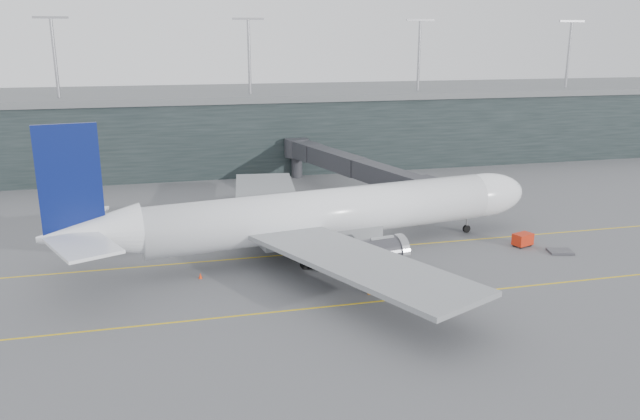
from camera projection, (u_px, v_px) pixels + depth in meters
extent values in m
plane|color=#56565B|center=(265.00, 246.00, 79.66)|extent=(320.00, 320.00, 0.00)
cube|color=yellow|center=(271.00, 256.00, 75.91)|extent=(160.00, 0.25, 0.02)
cube|color=yellow|center=(298.00, 310.00, 60.94)|extent=(160.00, 0.25, 0.02)
cube|color=yellow|center=(277.00, 204.00, 99.53)|extent=(0.25, 60.00, 0.02)
cube|color=black|center=(222.00, 129.00, 132.08)|extent=(240.00, 35.00, 14.00)
cube|color=slate|center=(220.00, 93.00, 130.06)|extent=(240.00, 36.00, 1.20)
cylinder|color=#9E9EA3|center=(55.00, 59.00, 111.80)|extent=(0.60, 0.60, 14.00)
cylinder|color=#9E9EA3|center=(249.00, 58.00, 119.89)|extent=(0.60, 0.60, 14.00)
cylinder|color=#9E9EA3|center=(419.00, 57.00, 127.98)|extent=(0.60, 0.60, 14.00)
cylinder|color=#9E9EA3|center=(568.00, 56.00, 136.06)|extent=(0.60, 0.60, 14.00)
cylinder|color=white|center=(326.00, 213.00, 76.02)|extent=(44.19, 12.76, 5.90)
ellipsoid|color=white|center=(483.00, 195.00, 84.79)|extent=(13.18, 7.79, 5.90)
cone|color=white|center=(90.00, 234.00, 65.63)|extent=(11.24, 7.25, 5.67)
cube|color=gray|center=(319.00, 232.00, 76.27)|extent=(15.80, 7.11, 1.90)
cube|color=black|center=(505.00, 186.00, 85.90)|extent=(2.52, 3.15, 0.76)
cube|color=gray|center=(359.00, 262.00, 62.10)|extent=(19.47, 28.64, 0.52)
cylinder|color=#3C3C42|center=(374.00, 254.00, 69.39)|extent=(7.11, 4.34, 3.33)
cube|color=gray|center=(266.00, 196.00, 88.30)|extent=(11.83, 28.44, 0.52)
cylinder|color=#3C3C42|center=(313.00, 213.00, 85.45)|extent=(7.11, 4.34, 3.33)
cube|color=#0A1656|center=(70.00, 180.00, 63.50)|extent=(6.19, 1.45, 11.43)
cube|color=white|center=(83.00, 246.00, 60.50)|extent=(8.28, 9.96, 0.33)
cube|color=white|center=(78.00, 218.00, 69.80)|extent=(6.09, 9.06, 0.33)
cylinder|color=black|center=(467.00, 229.00, 85.10)|extent=(1.09, 0.54, 1.05)
cylinder|color=#9E9EA3|center=(467.00, 224.00, 84.91)|extent=(0.29, 0.29, 2.48)
cylinder|color=black|center=(312.00, 263.00, 71.71)|extent=(1.30, 0.67, 1.24)
cylinder|color=black|center=(285.00, 241.00, 79.82)|extent=(1.30, 0.67, 1.24)
cube|color=#2F2F34|center=(425.00, 190.00, 84.92)|extent=(4.58, 4.91, 3.19)
cube|color=#2F2F34|center=(385.00, 177.00, 92.90)|extent=(6.59, 15.04, 2.85)
cube|color=#2F2F34|center=(335.00, 160.00, 105.40)|extent=(6.87, 15.11, 2.96)
cube|color=#2F2F34|center=(296.00, 147.00, 117.89)|extent=(7.14, 15.19, 3.08)
cylinder|color=#9E9EA3|center=(382.00, 199.00, 94.51)|extent=(0.57, 0.57, 4.33)
cube|color=#3C3C42|center=(382.00, 210.00, 94.98)|extent=(2.64, 2.24, 0.80)
cylinder|color=#2F2F34|center=(346.00, 144.00, 121.22)|extent=(4.56, 4.56, 3.42)
cylinder|color=#2F2F34|center=(346.00, 163.00, 122.19)|extent=(2.05, 2.05, 4.10)
cube|color=red|center=(523.00, 239.00, 79.36)|extent=(2.83, 2.27, 1.45)
cylinder|color=black|center=(521.00, 247.00, 78.63)|extent=(0.48, 0.30, 0.45)
cylinder|color=black|center=(530.00, 244.00, 79.56)|extent=(0.48, 0.30, 0.45)
cylinder|color=black|center=(514.00, 244.00, 79.54)|extent=(0.48, 0.30, 0.45)
cylinder|color=black|center=(523.00, 242.00, 80.47)|extent=(0.48, 0.30, 0.45)
cube|color=#3D3D42|center=(560.00, 251.00, 77.11)|extent=(3.30, 2.88, 0.28)
cube|color=#3C3C42|center=(224.00, 223.00, 88.87)|extent=(1.99, 1.70, 0.18)
cube|color=silver|center=(224.00, 218.00, 88.65)|extent=(1.63, 1.55, 1.34)
cube|color=#263895|center=(223.00, 213.00, 88.47)|extent=(1.68, 1.60, 0.07)
cube|color=#3C3C42|center=(228.00, 224.00, 88.79)|extent=(1.94, 1.64, 0.18)
cube|color=#B6BCC3|center=(228.00, 218.00, 88.58)|extent=(1.58, 1.50, 1.32)
cube|color=#263895|center=(228.00, 214.00, 88.39)|extent=(1.63, 1.55, 0.07)
cube|color=#3C3C42|center=(259.00, 223.00, 89.15)|extent=(2.28, 2.07, 0.19)
cube|color=silver|center=(259.00, 217.00, 88.93)|extent=(1.90, 1.85, 1.40)
cube|color=#263895|center=(259.00, 212.00, 88.74)|extent=(1.96, 1.91, 0.07)
cone|color=#DA460C|center=(532.00, 242.00, 80.17)|extent=(0.40, 0.40, 0.64)
cone|color=orange|center=(369.00, 291.00, 64.59)|extent=(0.40, 0.40, 0.63)
cone|color=#F0560D|center=(312.00, 214.00, 92.62)|extent=(0.49, 0.49, 0.77)
cone|color=#F4370D|center=(200.00, 276.00, 68.81)|extent=(0.41, 0.41, 0.65)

